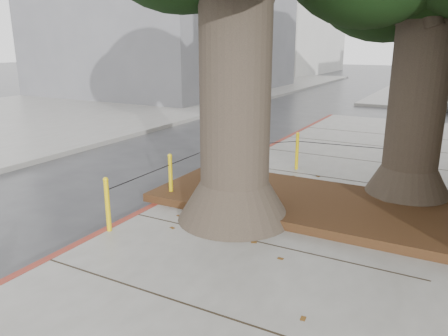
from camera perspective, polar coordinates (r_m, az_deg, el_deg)
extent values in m
plane|color=#28282B|center=(5.85, -8.65, -17.30)|extent=(140.00, 140.00, 0.00)
cube|color=slate|center=(22.18, -22.30, 6.64)|extent=(14.00, 60.00, 0.15)
cube|color=maroon|center=(8.68, -9.33, -5.32)|extent=(0.14, 26.00, 0.16)
cube|color=black|center=(8.56, 12.28, -4.68)|extent=(6.40, 2.60, 0.16)
cube|color=slate|center=(31.65, -6.81, 20.87)|extent=(12.00, 16.00, 12.00)
cube|color=silver|center=(52.97, 6.63, 20.45)|extent=(12.00, 18.00, 15.00)
cone|color=#4C3F33|center=(7.82, 1.38, -4.17)|extent=(2.04, 2.04, 0.70)
cylinder|color=#4C3F33|center=(7.38, 1.48, 10.81)|extent=(1.20, 1.20, 4.22)
cone|color=#4C3F33|center=(9.46, 22.81, -1.87)|extent=(1.77, 1.77, 0.70)
cylinder|color=#4C3F33|center=(9.12, 24.03, 9.10)|extent=(1.04, 1.04, 3.84)
cylinder|color=yellow|center=(7.52, -14.96, -4.76)|extent=(0.08, 0.08, 0.90)
sphere|color=yellow|center=(7.38, -15.21, -1.49)|extent=(0.09, 0.09, 0.09)
cylinder|color=yellow|center=(8.83, -6.99, -1.25)|extent=(0.08, 0.08, 0.90)
sphere|color=yellow|center=(8.71, -7.09, 1.58)|extent=(0.09, 0.09, 0.09)
cylinder|color=yellow|center=(10.29, -1.20, 1.34)|extent=(0.08, 0.08, 0.90)
sphere|color=yellow|center=(10.18, -1.21, 3.79)|extent=(0.09, 0.09, 0.09)
cylinder|color=yellow|center=(11.02, 9.51, 2.10)|extent=(0.08, 0.08, 0.90)
sphere|color=yellow|center=(10.92, 9.62, 4.40)|extent=(0.09, 0.09, 0.09)
cylinder|color=yellow|center=(10.73, 21.01, 0.88)|extent=(0.08, 0.08, 0.90)
sphere|color=yellow|center=(10.63, 21.25, 3.22)|extent=(0.09, 0.09, 0.09)
cylinder|color=black|center=(8.07, -10.75, -1.06)|extent=(0.02, 1.80, 0.02)
cylinder|color=black|center=(9.47, -3.90, 1.72)|extent=(0.02, 1.80, 0.02)
cylinder|color=black|center=(10.54, 4.37, 3.16)|extent=(1.51, 1.51, 0.02)
cylinder|color=black|center=(10.76, 15.29, 2.90)|extent=(2.20, 0.22, 0.02)
imported|color=black|center=(27.45, -1.39, 10.59)|extent=(1.92, 4.56, 1.32)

